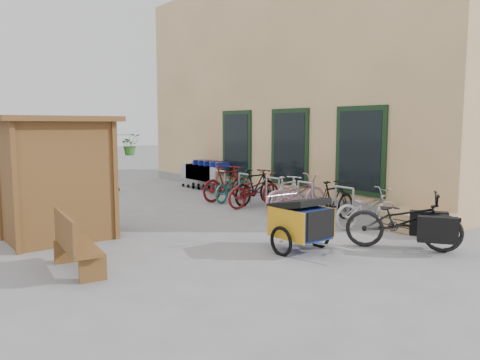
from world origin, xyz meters
TOP-DOWN VIEW (x-y plane):
  - ground at (0.00, 0.00)m, footprint 80.00×80.00m
  - building at (6.49, 4.50)m, footprint 6.07×13.00m
  - kiosk at (-3.28, 2.47)m, footprint 2.49×1.65m
  - bike_rack at (2.30, 2.40)m, footprint 0.05×5.35m
  - pallet_stack at (3.00, -1.40)m, footprint 1.00×1.20m
  - bench at (-3.67, 0.24)m, footprint 0.62×1.49m
  - shopping_carts at (3.00, 6.75)m, footprint 0.57×2.28m
  - child_trailer at (-0.08, -1.00)m, footprint 1.00×1.69m
  - cargo_bike at (1.48, -2.07)m, footprint 1.74×2.05m
  - person_kiosk at (-2.12, 2.52)m, footprint 0.44×0.62m
  - bike_0 at (2.43, -0.53)m, footprint 1.75×0.94m
  - bike_1 at (2.30, 0.31)m, footprint 1.66×0.62m
  - bike_2 at (2.42, 1.66)m, footprint 1.94×0.86m
  - bike_3 at (2.38, 1.92)m, footprint 1.63×0.82m
  - bike_4 at (2.14, 2.97)m, footprint 1.80×0.65m
  - bike_5 at (2.41, 3.24)m, footprint 1.76×0.75m
  - bike_6 at (2.27, 4.12)m, footprint 1.79×1.06m
  - bike_7 at (2.17, 4.32)m, footprint 1.79×0.64m

SIDE VIEW (x-z plane):
  - ground at x=0.00m, z-range 0.00..0.00m
  - pallet_stack at x=3.00m, z-range 0.01..0.41m
  - bike_0 at x=2.43m, z-range 0.00..0.87m
  - bike_6 at x=2.27m, z-range 0.00..0.89m
  - bench at x=-3.67m, z-range 0.01..0.93m
  - bike_4 at x=2.14m, z-range 0.00..0.94m
  - bike_3 at x=2.38m, z-range 0.00..0.94m
  - bike_1 at x=2.30m, z-range 0.00..0.97m
  - bike_2 at x=2.42m, z-range 0.00..0.99m
  - bike_5 at x=2.41m, z-range 0.00..1.02m
  - bike_rack at x=2.30m, z-range 0.08..0.95m
  - cargo_bike at x=1.48m, z-range -0.01..1.05m
  - bike_7 at x=2.17m, z-range 0.00..1.05m
  - child_trailer at x=-0.08m, z-range 0.05..1.05m
  - shopping_carts at x=3.00m, z-range 0.08..1.11m
  - person_kiosk at x=-2.12m, z-range 0.00..1.59m
  - kiosk at x=-3.28m, z-range 0.35..2.75m
  - building at x=6.49m, z-range -0.01..6.99m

